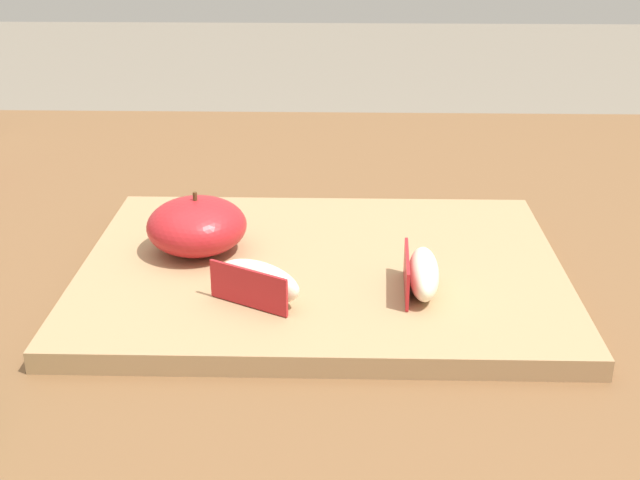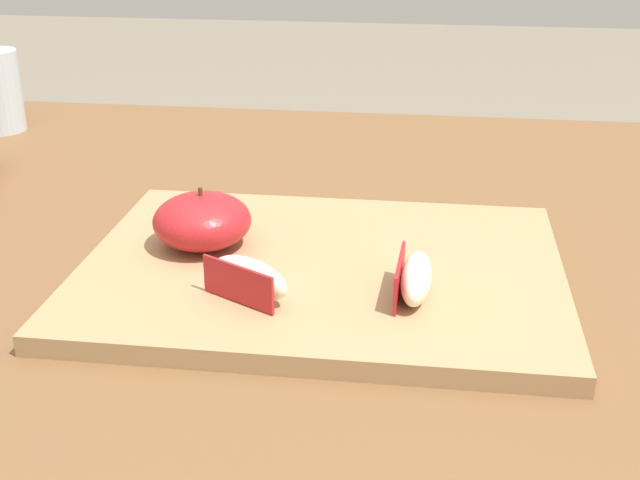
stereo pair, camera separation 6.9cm
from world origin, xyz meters
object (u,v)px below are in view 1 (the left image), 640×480
object	(u,v)px
cutting_board	(320,271)
apple_wedge_front	(257,282)
apple_half_skin_up	(197,226)
apple_wedge_right	(422,274)

from	to	relation	value
cutting_board	apple_wedge_front	distance (m)	0.09
apple_half_skin_up	apple_wedge_right	world-z (taller)	apple_half_skin_up
cutting_board	apple_half_skin_up	bearing A→B (deg)	169.16
apple_wedge_right	cutting_board	bearing A→B (deg)	146.44
cutting_board	apple_half_skin_up	xyz separation A→B (m)	(-0.10, 0.02, 0.03)
apple_half_skin_up	apple_wedge_front	world-z (taller)	apple_half_skin_up
apple_wedge_front	apple_wedge_right	world-z (taller)	same
apple_wedge_front	apple_wedge_right	xyz separation A→B (m)	(0.12, 0.02, 0.00)
apple_wedge_front	apple_wedge_right	bearing A→B (deg)	7.82
apple_half_skin_up	cutting_board	bearing A→B (deg)	-10.84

